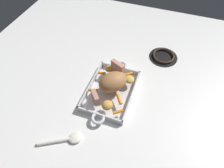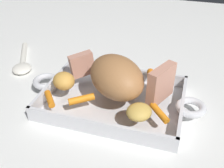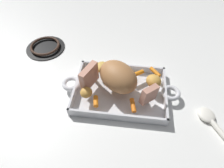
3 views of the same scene
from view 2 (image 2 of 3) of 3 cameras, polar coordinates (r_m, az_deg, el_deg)
name	(u,v)px [view 2 (image 2 of 3)]	position (r m, az deg, el deg)	size (l,w,h in m)	color
ground_plane	(113,103)	(0.66, 0.32, -4.09)	(1.84, 1.84, 0.00)	white
roasting_dish	(114,99)	(0.65, 0.33, -3.27)	(0.43, 0.24, 0.04)	silver
pork_roast	(116,77)	(0.60, 0.97, 1.54)	(0.15, 0.11, 0.09)	#A97042
roast_slice_thick	(82,65)	(0.69, -6.48, 4.15)	(0.02, 0.06, 0.06)	tan
roast_slice_thin	(161,85)	(0.59, 10.42, -0.24)	(0.02, 0.08, 0.08)	tan
baby_carrot_northeast	(81,99)	(0.60, -6.57, -3.26)	(0.02, 0.02, 0.06)	orange
baby_carrot_long	(159,113)	(0.57, 10.14, -6.08)	(0.01, 0.01, 0.06)	orange
baby_carrot_center_left	(150,76)	(0.68, 8.25, 1.74)	(0.02, 0.02, 0.04)	orange
baby_carrot_southeast	(104,69)	(0.71, -1.65, 3.31)	(0.02, 0.02, 0.05)	orange
baby_carrot_center_right	(50,99)	(0.61, -13.25, -3.12)	(0.01, 0.01, 0.05)	orange
potato_corner	(64,81)	(0.64, -10.30, 0.65)	(0.06, 0.05, 0.04)	gold
potato_golden_small	(139,112)	(0.55, 5.82, -5.98)	(0.05, 0.05, 0.03)	gold
potato_halved	(164,81)	(0.65, 11.10, 0.67)	(0.04, 0.04, 0.03)	gold
serving_spoon	(23,63)	(0.85, -18.63, 4.37)	(0.13, 0.19, 0.02)	white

